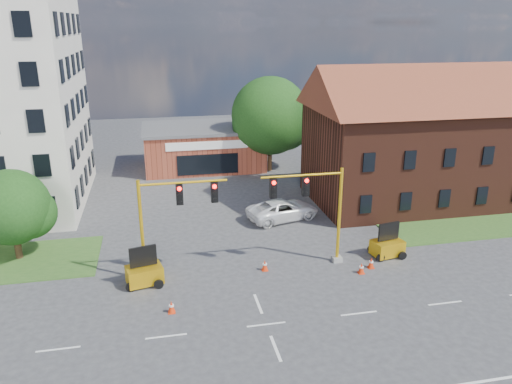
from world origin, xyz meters
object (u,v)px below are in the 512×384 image
trailer_east (387,246)px  pickup_white (283,210)px  signal_mast_east (315,206)px  trailer_west (144,273)px  signal_mast_west (170,216)px

trailer_east → pickup_white: size_ratio=0.39×
signal_mast_east → trailer_west: bearing=-177.1°
signal_mast_west → trailer_east: (13.82, 0.06, -3.23)m
trailer_west → signal_mast_west: bearing=4.4°
trailer_east → pickup_white: (-5.03, 7.61, 0.09)m
signal_mast_east → pickup_white: signal_mast_east is taller
signal_mast_west → signal_mast_east: 8.71m
signal_mast_west → pickup_white: (8.78, 7.67, -3.14)m
trailer_west → signal_mast_east: bearing=-10.2°
signal_mast_east → signal_mast_west: bearing=180.0°
signal_mast_west → signal_mast_east: bearing=0.0°
signal_mast_east → pickup_white: (0.07, 7.67, -3.14)m
signal_mast_east → trailer_west: 10.88m
trailer_east → trailer_west: bearing=171.5°
trailer_west → trailer_east: trailer_west is taller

